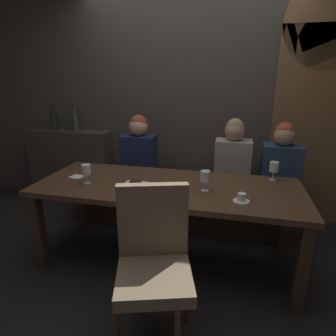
# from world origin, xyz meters

# --- Properties ---
(ground) EXTENTS (9.00, 9.00, 0.00)m
(ground) POSITION_xyz_m (0.00, 0.00, 0.00)
(ground) COLOR black
(back_wall_tiled) EXTENTS (6.00, 0.12, 3.00)m
(back_wall_tiled) POSITION_xyz_m (0.00, 1.22, 1.50)
(back_wall_tiled) COLOR #423D38
(back_wall_tiled) RESTS_ON ground
(arched_door) EXTENTS (0.90, 0.05, 2.55)m
(arched_door) POSITION_xyz_m (1.35, 1.15, 1.36)
(arched_door) COLOR brown
(arched_door) RESTS_ON ground
(back_counter) EXTENTS (1.10, 0.28, 0.95)m
(back_counter) POSITION_xyz_m (-1.55, 1.04, 0.47)
(back_counter) COLOR #38342F
(back_counter) RESTS_ON ground
(dining_table) EXTENTS (2.20, 0.84, 0.74)m
(dining_table) POSITION_xyz_m (0.00, 0.00, 0.65)
(dining_table) COLOR #412B1C
(dining_table) RESTS_ON ground
(banquette_bench) EXTENTS (2.50, 0.44, 0.45)m
(banquette_bench) POSITION_xyz_m (0.00, 0.70, 0.23)
(banquette_bench) COLOR #312A23
(banquette_bench) RESTS_ON ground
(chair_near_side) EXTENTS (0.55, 0.55, 0.98)m
(chair_near_side) POSITION_xyz_m (0.09, -0.72, 0.56)
(chair_near_side) COLOR #4C3321
(chair_near_side) RESTS_ON ground
(diner_redhead) EXTENTS (0.36, 0.24, 0.77)m
(diner_redhead) POSITION_xyz_m (-0.48, 0.69, 0.81)
(diner_redhead) COLOR #192342
(diner_redhead) RESTS_ON banquette_bench
(diner_bearded) EXTENTS (0.36, 0.24, 0.76)m
(diner_bearded) POSITION_xyz_m (0.52, 0.73, 0.81)
(diner_bearded) COLOR #9E9384
(diner_bearded) RESTS_ON banquette_bench
(diner_far_end) EXTENTS (0.36, 0.24, 0.74)m
(diner_far_end) POSITION_xyz_m (0.98, 0.69, 0.80)
(diner_far_end) COLOR navy
(diner_far_end) RESTS_ON banquette_bench
(wine_bottle_dark_red) EXTENTS (0.08, 0.08, 0.33)m
(wine_bottle_dark_red) POSITION_xyz_m (-1.73, 1.02, 1.07)
(wine_bottle_dark_red) COLOR black
(wine_bottle_dark_red) RESTS_ON back_counter
(wine_bottle_pale_label) EXTENTS (0.08, 0.08, 0.33)m
(wine_bottle_pale_label) POSITION_xyz_m (-1.43, 1.03, 1.07)
(wine_bottle_pale_label) COLOR #384728
(wine_bottle_pale_label) RESTS_ON back_counter
(wine_glass_end_right) EXTENTS (0.08, 0.08, 0.16)m
(wine_glass_end_right) POSITION_xyz_m (0.87, 0.32, 0.86)
(wine_glass_end_right) COLOR silver
(wine_glass_end_right) RESTS_ON dining_table
(wine_glass_center_back) EXTENTS (0.08, 0.08, 0.16)m
(wine_glass_center_back) POSITION_xyz_m (-0.67, -0.13, 0.86)
(wine_glass_center_back) COLOR silver
(wine_glass_center_back) RESTS_ON dining_table
(wine_glass_far_left) EXTENTS (0.08, 0.08, 0.16)m
(wine_glass_far_left) POSITION_xyz_m (0.32, -0.06, 0.85)
(wine_glass_far_left) COLOR silver
(wine_glass_far_left) RESTS_ON dining_table
(espresso_cup) EXTENTS (0.12, 0.12, 0.06)m
(espresso_cup) POSITION_xyz_m (0.60, -0.21, 0.77)
(espresso_cup) COLOR white
(espresso_cup) RESTS_ON dining_table
(dessert_plate) EXTENTS (0.19, 0.19, 0.05)m
(dessert_plate) POSITION_xyz_m (-0.25, -0.09, 0.75)
(dessert_plate) COLOR white
(dessert_plate) RESTS_ON dining_table
(fork_on_table) EXTENTS (0.08, 0.16, 0.01)m
(fork_on_table) POSITION_xyz_m (-0.12, -0.09, 0.74)
(fork_on_table) COLOR silver
(fork_on_table) RESTS_ON dining_table
(folded_napkin) EXTENTS (0.12, 0.12, 0.01)m
(folded_napkin) POSITION_xyz_m (-0.83, -0.01, 0.74)
(folded_napkin) COLOR silver
(folded_napkin) RESTS_ON dining_table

